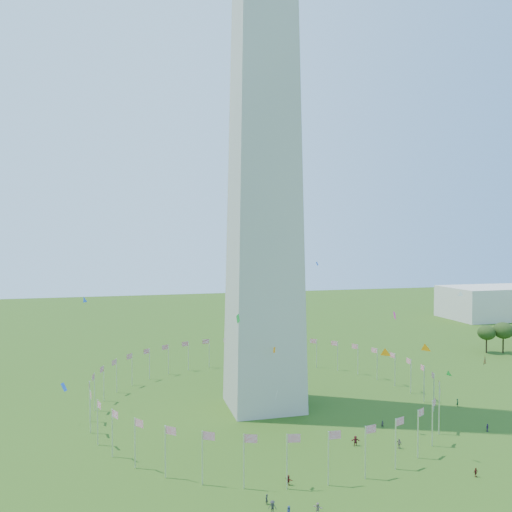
# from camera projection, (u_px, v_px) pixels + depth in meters

# --- Properties ---
(washington_monument) EXTENTS (16.80, 16.80, 169.00)m
(washington_monument) POSITION_uv_depth(u_px,v_px,m) (264.00, 53.00, 117.60)
(washington_monument) COLOR #B3AE9F
(washington_monument) RESTS_ON ground
(flag_ring) EXTENTS (80.24, 80.24, 9.00)m
(flag_ring) POSITION_uv_depth(u_px,v_px,m) (264.00, 388.00, 120.39)
(flag_ring) COLOR silver
(flag_ring) RESTS_ON ground
(gov_building_east_a) EXTENTS (50.00, 30.00, 16.00)m
(gov_building_east_a) POSITION_uv_depth(u_px,v_px,m) (494.00, 302.00, 254.62)
(gov_building_east_a) COLOR beige
(gov_building_east_a) RESTS_ON ground
(crowd) EXTENTS (103.04, 75.63, 1.95)m
(crowd) POSITION_uv_depth(u_px,v_px,m) (377.00, 490.00, 78.52)
(crowd) COLOR slate
(crowd) RESTS_ON ground
(kites_aloft) EXTENTS (103.15, 70.96, 27.59)m
(kites_aloft) POSITION_uv_depth(u_px,v_px,m) (376.00, 350.00, 96.15)
(kites_aloft) COLOR orange
(kites_aloft) RESTS_ON ground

